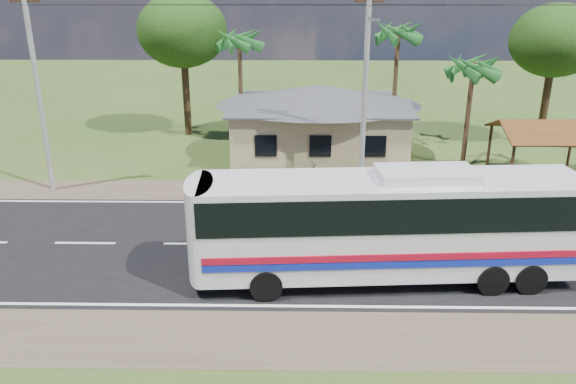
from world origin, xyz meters
TOP-DOWN VIEW (x-y plane):
  - ground at (0.00, 0.00)m, footprint 120.00×120.00m
  - road at (0.00, 0.00)m, footprint 120.00×16.00m
  - house at (1.00, 13.00)m, footprint 12.40×10.00m
  - waiting_shed at (13.00, 8.50)m, footprint 5.20×4.48m
  - concrete_barrier at (12.00, 5.60)m, footprint 7.00×0.30m
  - utility_poles at (2.67, 6.49)m, footprint 32.80×2.22m
  - palm_near at (9.50, 11.00)m, footprint 2.80×2.80m
  - palm_mid at (6.00, 15.50)m, footprint 2.80×2.80m
  - palm_far at (-4.00, 16.00)m, footprint 2.80×2.80m
  - tree_behind_house at (-8.00, 18.00)m, footprint 6.00×6.00m
  - tree_behind_shed at (16.00, 16.00)m, footprint 5.60×5.60m
  - coach_bus at (3.03, -2.71)m, footprint 13.48×3.70m
  - motorcycle at (0.17, 7.83)m, footprint 2.05×1.42m

SIDE VIEW (x-z plane):
  - ground at x=0.00m, z-range 0.00..0.00m
  - road at x=0.00m, z-range -0.01..0.02m
  - concrete_barrier at x=12.00m, z-range 0.00..0.90m
  - motorcycle at x=0.17m, z-range 0.00..1.02m
  - coach_bus at x=3.03m, z-range 0.30..4.43m
  - house at x=1.00m, z-range 0.14..5.14m
  - waiting_shed at x=13.00m, z-range 1.05..4.40m
  - palm_near at x=9.50m, z-range 2.36..9.06m
  - utility_poles at x=2.67m, z-range 0.27..11.27m
  - palm_far at x=-4.00m, z-range 2.83..10.53m
  - tree_behind_shed at x=16.00m, z-range 2.17..11.19m
  - tree_behind_house at x=-8.00m, z-range 2.31..11.92m
  - palm_mid at x=6.00m, z-range 3.06..11.26m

